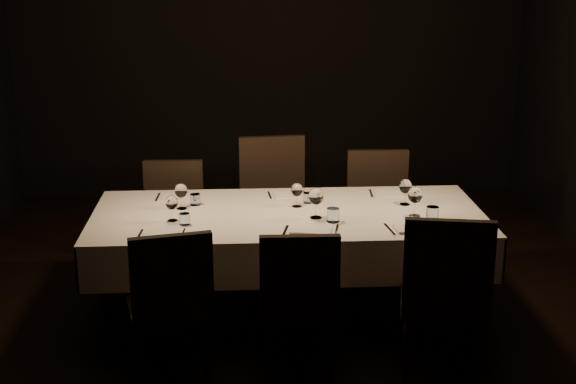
{
  "coord_description": "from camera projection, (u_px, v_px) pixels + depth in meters",
  "views": [
    {
      "loc": [
        -0.3,
        -4.91,
        2.37
      ],
      "look_at": [
        0.0,
        0.0,
        0.9
      ],
      "focal_mm": 50.0,
      "sensor_mm": 36.0,
      "label": 1
    }
  ],
  "objects": [
    {
      "name": "chair_far_right",
      "position": [
        379.0,
        209.0,
        6.0
      ],
      "size": [
        0.47,
        0.47,
        0.96
      ],
      "rotation": [
        0.0,
        0.0,
        -0.02
      ],
      "color": "black",
      "rests_on": "ground"
    },
    {
      "name": "place_setting_far_left",
      "position": [
        183.0,
        195.0,
        5.32
      ],
      "size": [
        0.31,
        0.4,
        0.17
      ],
      "rotation": [
        0.0,
        0.0,
        -0.05
      ],
      "color": "silver",
      "rests_on": "dining_table"
    },
    {
      "name": "room",
      "position": [
        288.0,
        100.0,
        4.96
      ],
      "size": [
        5.01,
        6.01,
        3.01
      ],
      "color": "black",
      "rests_on": "ground"
    },
    {
      "name": "chair_near_left",
      "position": [
        170.0,
        299.0,
        4.47
      ],
      "size": [
        0.54,
        0.54,
        0.93
      ],
      "rotation": [
        0.0,
        0.0,
        3.37
      ],
      "color": "black",
      "rests_on": "ground"
    },
    {
      "name": "chair_far_center",
      "position": [
        274.0,
        202.0,
        6.05
      ],
      "size": [
        0.55,
        0.55,
        1.05
      ],
      "rotation": [
        0.0,
        0.0,
        0.1
      ],
      "color": "black",
      "rests_on": "ground"
    },
    {
      "name": "place_setting_near_center",
      "position": [
        318.0,
        211.0,
        4.95
      ],
      "size": [
        0.38,
        0.42,
        0.2
      ],
      "rotation": [
        0.0,
        0.0,
        -0.2
      ],
      "color": "silver",
      "rests_on": "dining_table"
    },
    {
      "name": "place_setting_far_right",
      "position": [
        403.0,
        191.0,
        5.41
      ],
      "size": [
        0.32,
        0.4,
        0.18
      ],
      "rotation": [
        0.0,
        0.0,
        -0.06
      ],
      "color": "silver",
      "rests_on": "dining_table"
    },
    {
      "name": "place_setting_far_center",
      "position": [
        297.0,
        193.0,
        5.37
      ],
      "size": [
        0.3,
        0.39,
        0.16
      ],
      "rotation": [
        0.0,
        0.0,
        0.08
      ],
      "color": "silver",
      "rests_on": "dining_table"
    },
    {
      "name": "chair_far_left",
      "position": [
        173.0,
        217.0,
        5.89
      ],
      "size": [
        0.44,
        0.44,
        0.91
      ],
      "rotation": [
        0.0,
        0.0,
        -0.02
      ],
      "color": "black",
      "rests_on": "ground"
    },
    {
      "name": "place_setting_near_left",
      "position": [
        172.0,
        216.0,
        4.91
      ],
      "size": [
        0.3,
        0.39,
        0.16
      ],
      "rotation": [
        0.0,
        0.0,
        -0.07
      ],
      "color": "silver",
      "rests_on": "dining_table"
    },
    {
      "name": "place_setting_near_right",
      "position": [
        419.0,
        209.0,
        4.99
      ],
      "size": [
        0.36,
        0.42,
        0.2
      ],
      "rotation": [
        0.0,
        0.0,
        0.12
      ],
      "color": "silver",
      "rests_on": "dining_table"
    },
    {
      "name": "chair_near_right",
      "position": [
        445.0,
        290.0,
        4.5
      ],
      "size": [
        0.57,
        0.57,
        1.01
      ],
      "rotation": [
        0.0,
        0.0,
        2.96
      ],
      "color": "black",
      "rests_on": "ground"
    },
    {
      "name": "chair_near_center",
      "position": [
        299.0,
        298.0,
        4.51
      ],
      "size": [
        0.45,
        0.45,
        0.92
      ],
      "rotation": [
        0.0,
        0.0,
        3.13
      ],
      "color": "black",
      "rests_on": "ground"
    },
    {
      "name": "dining_table",
      "position": [
        288.0,
        223.0,
        5.2
      ],
      "size": [
        2.52,
        1.12,
        0.76
      ],
      "color": "black",
      "rests_on": "ground"
    }
  ]
}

